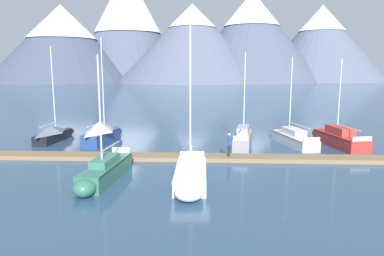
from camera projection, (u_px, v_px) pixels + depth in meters
name	position (u px, v px, depth m)	size (l,w,h in m)	color
ground_plane	(190.00, 176.00, 22.04)	(700.00, 700.00, 0.00)	#2D4C6B
mountain_west_summit	(62.00, 42.00, 187.10)	(77.44, 77.44, 39.76)	#424C60
mountain_central_massif	(128.00, 21.00, 203.42)	(63.74, 63.74, 62.55)	#4C566B
mountain_shoulder_ridge	(192.00, 43.00, 183.01)	(77.40, 77.40, 39.37)	slate
mountain_east_summit	(251.00, 36.00, 187.59)	(73.84, 73.84, 46.43)	#4C566B
mountain_rear_spur	(321.00, 42.00, 196.65)	(70.06, 70.06, 41.23)	slate
dock	(191.00, 157.00, 25.96)	(29.81, 2.64, 0.30)	#846B4C
sailboat_nearest_berth	(54.00, 133.00, 32.75)	(1.99, 6.24, 8.55)	black
sailboat_second_berth	(103.00, 132.00, 31.69)	(2.65, 6.22, 9.24)	navy
sailboat_mid_dock_port	(104.00, 171.00, 20.82)	(2.04, 6.68, 7.31)	#336B56
sailboat_mid_dock_starboard	(191.00, 175.00, 20.28)	(1.83, 6.70, 9.10)	white
sailboat_far_berth	(243.00, 137.00, 30.86)	(2.51, 7.21, 7.91)	#93939E
sailboat_outer_slip	(292.00, 137.00, 31.33)	(2.85, 7.17, 7.58)	silver
sailboat_end_of_dock	(337.00, 137.00, 30.86)	(2.85, 7.50, 7.36)	#B2332D
person_on_dock	(229.00, 143.00, 25.62)	(0.23, 0.59, 1.69)	#232328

